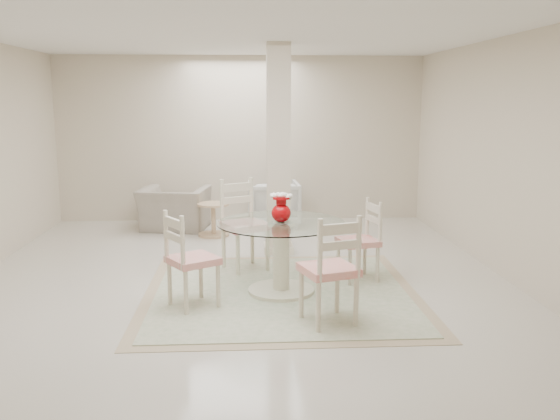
{
  "coord_description": "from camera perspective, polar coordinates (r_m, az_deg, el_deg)",
  "views": [
    {
      "loc": [
        0.08,
        -6.34,
        2.0
      ],
      "look_at": [
        0.43,
        -0.21,
        0.85
      ],
      "focal_mm": 38.0,
      "sensor_mm": 36.0,
      "label": 1
    }
  ],
  "objects": [
    {
      "name": "dining_chair_south",
      "position": [
        5.24,
        5.06,
        -5.04
      ],
      "size": [
        0.57,
        0.57,
        1.12
      ],
      "rotation": [
        0.0,
        0.0,
        3.46
      ],
      "color": "beige",
      "rests_on": "ground"
    },
    {
      "name": "dining_chair_north",
      "position": [
        7.01,
        -3.67,
        -0.74
      ],
      "size": [
        0.63,
        0.63,
        1.18
      ],
      "rotation": [
        0.0,
        0.0,
        0.47
      ],
      "color": "beige",
      "rests_on": "ground"
    },
    {
      "name": "armchair_white",
      "position": [
        9.41,
        -0.6,
        0.61
      ],
      "size": [
        0.82,
        0.84,
        0.73
      ],
      "primitive_type": "imported",
      "rotation": [
        0.0,
        0.0,
        3.19
      ],
      "color": "silver",
      "rests_on": "ground"
    },
    {
      "name": "column",
      "position": [
        7.68,
        -0.15,
        5.76
      ],
      "size": [
        0.3,
        0.3,
        2.7
      ],
      "primitive_type": "cube",
      "color": "beige",
      "rests_on": "ground"
    },
    {
      "name": "area_rug",
      "position": [
        6.27,
        0.11,
        -7.93
      ],
      "size": [
        2.85,
        2.85,
        0.02
      ],
      "color": "tan",
      "rests_on": "ground"
    },
    {
      "name": "room_shell",
      "position": [
        6.34,
        -4.07,
        9.27
      ],
      "size": [
        6.02,
        7.02,
        2.71
      ],
      "color": "beige",
      "rests_on": "ground"
    },
    {
      "name": "recliner_taupe",
      "position": [
        9.35,
        -10.12,
        0.13
      ],
      "size": [
        1.14,
        1.03,
        0.65
      ],
      "primitive_type": "imported",
      "rotation": [
        0.0,
        0.0,
        2.97
      ],
      "color": "#9E9383",
      "rests_on": "ground"
    },
    {
      "name": "side_table",
      "position": [
        8.82,
        -6.42,
        -1.04
      ],
      "size": [
        0.47,
        0.47,
        0.49
      ],
      "color": "#DAB586",
      "rests_on": "ground"
    },
    {
      "name": "red_vase",
      "position": [
        6.05,
        0.11,
        0.17
      ],
      "size": [
        0.23,
        0.2,
        0.31
      ],
      "color": "#AA0509",
      "rests_on": "dining_table"
    },
    {
      "name": "dining_table",
      "position": [
        6.16,
        0.11,
        -4.58
      ],
      "size": [
        1.32,
        1.32,
        0.76
      ],
      "rotation": [
        0.0,
        0.0,
        0.4
      ],
      "color": "beige",
      "rests_on": "ground"
    },
    {
      "name": "dining_chair_east",
      "position": [
        6.62,
        8.04,
        -2.35
      ],
      "size": [
        0.48,
        0.48,
        1.0
      ],
      "rotation": [
        0.0,
        0.0,
        -1.34
      ],
      "color": "beige",
      "rests_on": "ground"
    },
    {
      "name": "dining_chair_west",
      "position": [
        5.74,
        -9.0,
        -4.11
      ],
      "size": [
        0.58,
        0.58,
        1.06
      ],
      "rotation": [
        0.0,
        0.0,
        2.14
      ],
      "color": "beige",
      "rests_on": "ground"
    },
    {
      "name": "ground",
      "position": [
        6.65,
        -3.86,
        -6.93
      ],
      "size": [
        7.0,
        7.0,
        0.0
      ],
      "primitive_type": "plane",
      "color": "beige",
      "rests_on": "ground"
    }
  ]
}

